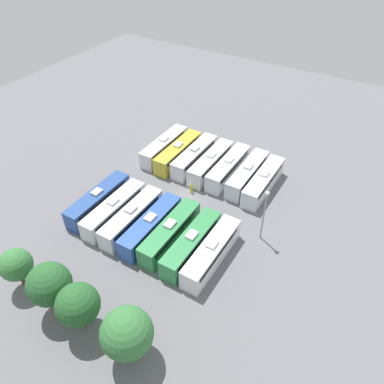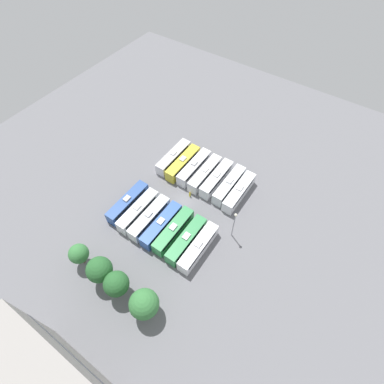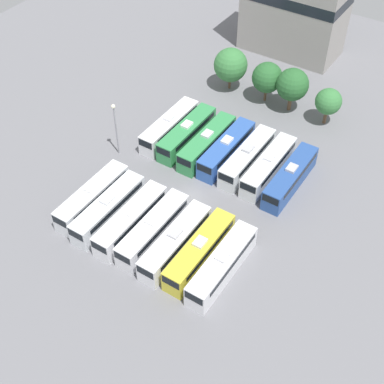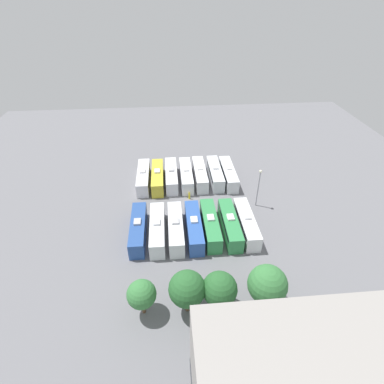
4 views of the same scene
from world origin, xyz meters
name	(u,v)px [view 1 (image 1 of 4)]	position (x,y,z in m)	size (l,w,h in m)	color
ground_plane	(184,199)	(0.00, 0.00, 0.00)	(119.69, 119.69, 0.00)	slate
bus_0	(263,181)	(-9.60, -8.49, 1.69)	(2.58, 11.78, 3.44)	silver
bus_1	(247,174)	(-6.62, -8.98, 1.69)	(2.58, 11.78, 3.44)	silver
bus_2	(228,167)	(-3.13, -8.96, 1.69)	(2.58, 11.78, 3.44)	white
bus_3	(211,163)	(0.03, -8.69, 1.69)	(2.58, 11.78, 3.44)	silver
bus_4	(194,156)	(3.36, -8.88, 1.69)	(2.58, 11.78, 3.44)	white
bus_5	(178,152)	(6.46, -8.47, 1.69)	(2.58, 11.78, 3.44)	gold
bus_6	(164,146)	(9.62, -8.78, 1.69)	(2.58, 11.78, 3.44)	silver
bus_7	(212,252)	(-9.66, 8.67, 1.69)	(2.58, 11.78, 3.44)	white
bus_8	(191,243)	(-6.64, 8.68, 1.69)	(2.58, 11.78, 3.44)	#338C4C
bus_9	(170,232)	(-3.12, 8.46, 1.69)	(2.58, 11.78, 3.44)	#338C4C
bus_10	(151,226)	(-0.13, 8.79, 1.69)	(2.58, 11.78, 3.44)	#2D56A8
bus_11	(132,217)	(3.15, 8.84, 1.69)	(2.58, 11.78, 3.44)	silver
bus_12	(114,209)	(6.39, 8.84, 1.69)	(2.58, 11.78, 3.44)	silver
bus_13	(98,200)	(9.76, 8.47, 1.69)	(2.58, 11.78, 3.44)	#284C93
worker_person	(191,188)	(-0.14, -1.99, 0.84)	(0.36, 0.36, 1.80)	gold
light_pole	(265,208)	(-13.49, 1.43, 5.60)	(0.60, 0.60, 8.34)	gray
tree_0	(127,333)	(-8.54, 24.10, 4.29)	(5.39, 5.39, 6.99)	brown
tree_1	(78,305)	(-2.07, 24.20, 4.20)	(4.76, 4.76, 6.59)	brown
tree_2	(49,284)	(2.21, 24.05, 4.53)	(4.97, 4.97, 7.04)	brown
tree_3	(16,265)	(8.19, 23.89, 3.86)	(3.94, 3.94, 5.86)	brown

